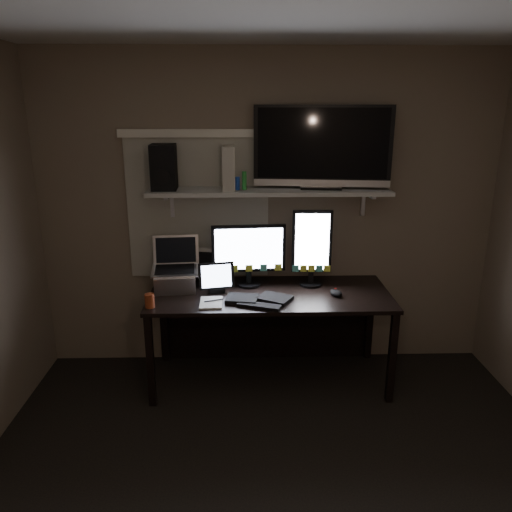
{
  "coord_description": "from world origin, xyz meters",
  "views": [
    {
      "loc": [
        -0.2,
        -2.08,
        2.09
      ],
      "look_at": [
        -0.11,
        1.25,
        1.07
      ],
      "focal_mm": 35.0,
      "sensor_mm": 36.0,
      "label": 1
    }
  ],
  "objects_px": {
    "desk": "(269,308)",
    "cup": "(150,301)",
    "laptop": "(175,265)",
    "tv": "(322,147)",
    "monitor_portrait": "(312,248)",
    "monitor_landscape": "(249,255)",
    "mouse": "(336,293)",
    "keyboard": "(258,299)",
    "game_console": "(229,168)",
    "tablet": "(217,277)",
    "speaker": "(164,167)"
  },
  "relations": [
    {
      "from": "desk",
      "to": "cup",
      "type": "bearing_deg",
      "value": -155.79
    },
    {
      "from": "desk",
      "to": "laptop",
      "type": "distance_m",
      "value": 0.81
    },
    {
      "from": "laptop",
      "to": "tv",
      "type": "xyz_separation_m",
      "value": [
        1.11,
        0.14,
        0.86
      ]
    },
    {
      "from": "cup",
      "to": "monitor_portrait",
      "type": "bearing_deg",
      "value": 19.42
    },
    {
      "from": "monitor_landscape",
      "to": "tv",
      "type": "bearing_deg",
      "value": 1.77
    },
    {
      "from": "mouse",
      "to": "cup",
      "type": "bearing_deg",
      "value": 168.55
    },
    {
      "from": "keyboard",
      "to": "game_console",
      "type": "xyz_separation_m",
      "value": [
        -0.21,
        0.36,
        0.89
      ]
    },
    {
      "from": "monitor_portrait",
      "to": "tablet",
      "type": "relative_size",
      "value": 2.29
    },
    {
      "from": "keyboard",
      "to": "cup",
      "type": "xyz_separation_m",
      "value": [
        -0.76,
        -0.1,
        0.03
      ]
    },
    {
      "from": "keyboard",
      "to": "mouse",
      "type": "distance_m",
      "value": 0.58
    },
    {
      "from": "monitor_landscape",
      "to": "mouse",
      "type": "distance_m",
      "value": 0.72
    },
    {
      "from": "laptop",
      "to": "cup",
      "type": "bearing_deg",
      "value": -116.55
    },
    {
      "from": "monitor_portrait",
      "to": "mouse",
      "type": "distance_m",
      "value": 0.4
    },
    {
      "from": "game_console",
      "to": "speaker",
      "type": "bearing_deg",
      "value": 176.86
    },
    {
      "from": "mouse",
      "to": "keyboard",
      "type": "bearing_deg",
      "value": 169.02
    },
    {
      "from": "keyboard",
      "to": "laptop",
      "type": "height_order",
      "value": "laptop"
    },
    {
      "from": "game_console",
      "to": "laptop",
      "type": "bearing_deg",
      "value": -166.49
    },
    {
      "from": "desk",
      "to": "cup",
      "type": "height_order",
      "value": "cup"
    },
    {
      "from": "monitor_landscape",
      "to": "game_console",
      "type": "distance_m",
      "value": 0.68
    },
    {
      "from": "keyboard",
      "to": "tablet",
      "type": "xyz_separation_m",
      "value": [
        -0.31,
        0.18,
        0.1
      ]
    },
    {
      "from": "game_console",
      "to": "speaker",
      "type": "xyz_separation_m",
      "value": [
        -0.48,
        0.0,
        0.01
      ]
    },
    {
      "from": "tablet",
      "to": "mouse",
      "type": "bearing_deg",
      "value": -17.75
    },
    {
      "from": "tv",
      "to": "monitor_landscape",
      "type": "bearing_deg",
      "value": -166.38
    },
    {
      "from": "tablet",
      "to": "cup",
      "type": "height_order",
      "value": "tablet"
    },
    {
      "from": "mouse",
      "to": "speaker",
      "type": "height_order",
      "value": "speaker"
    },
    {
      "from": "cup",
      "to": "speaker",
      "type": "xyz_separation_m",
      "value": [
        0.07,
        0.47,
        0.87
      ]
    },
    {
      "from": "laptop",
      "to": "game_console",
      "type": "bearing_deg",
      "value": 11.5
    },
    {
      "from": "keyboard",
      "to": "game_console",
      "type": "distance_m",
      "value": 0.99
    },
    {
      "from": "tv",
      "to": "game_console",
      "type": "bearing_deg",
      "value": -171.33
    },
    {
      "from": "monitor_landscape",
      "to": "game_console",
      "type": "xyz_separation_m",
      "value": [
        -0.15,
        0.04,
        0.66
      ]
    },
    {
      "from": "monitor_landscape",
      "to": "keyboard",
      "type": "distance_m",
      "value": 0.4
    },
    {
      "from": "mouse",
      "to": "tablet",
      "type": "bearing_deg",
      "value": 154.26
    },
    {
      "from": "cup",
      "to": "tv",
      "type": "relative_size",
      "value": 0.1
    },
    {
      "from": "tablet",
      "to": "monitor_portrait",
      "type": "bearing_deg",
      "value": -1.27
    },
    {
      "from": "speaker",
      "to": "tv",
      "type": "bearing_deg",
      "value": -1.38
    },
    {
      "from": "mouse",
      "to": "cup",
      "type": "height_order",
      "value": "cup"
    },
    {
      "from": "speaker",
      "to": "tablet",
      "type": "bearing_deg",
      "value": -27.75
    },
    {
      "from": "tablet",
      "to": "speaker",
      "type": "relative_size",
      "value": 0.8
    },
    {
      "from": "mouse",
      "to": "game_console",
      "type": "relative_size",
      "value": 0.37
    },
    {
      "from": "mouse",
      "to": "desk",
      "type": "bearing_deg",
      "value": 138.68
    },
    {
      "from": "mouse",
      "to": "speaker",
      "type": "xyz_separation_m",
      "value": [
        -1.26,
        0.28,
        0.89
      ]
    },
    {
      "from": "desk",
      "to": "tablet",
      "type": "distance_m",
      "value": 0.5
    },
    {
      "from": "cup",
      "to": "game_console",
      "type": "xyz_separation_m",
      "value": [
        0.55,
        0.47,
        0.86
      ]
    },
    {
      "from": "desk",
      "to": "tv",
      "type": "bearing_deg",
      "value": 14.21
    },
    {
      "from": "game_console",
      "to": "mouse",
      "type": "bearing_deg",
      "value": -22.39
    },
    {
      "from": "monitor_landscape",
      "to": "cup",
      "type": "height_order",
      "value": "monitor_landscape"
    },
    {
      "from": "laptop",
      "to": "speaker",
      "type": "distance_m",
      "value": 0.73
    },
    {
      "from": "cup",
      "to": "tv",
      "type": "distance_m",
      "value": 1.67
    },
    {
      "from": "monitor_landscape",
      "to": "tablet",
      "type": "bearing_deg",
      "value": -155.4
    },
    {
      "from": "monitor_landscape",
      "to": "speaker",
      "type": "height_order",
      "value": "speaker"
    }
  ]
}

